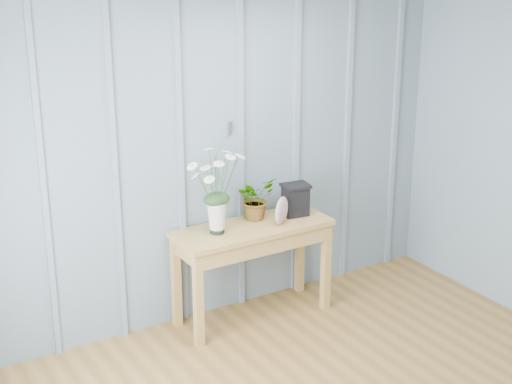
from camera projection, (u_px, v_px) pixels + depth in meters
room_shell at (319, 90)px, 4.44m from camera, size 4.00×4.50×2.50m
sideboard at (253, 240)px, 5.86m from camera, size 1.20×0.45×0.75m
daisy_vase at (216, 178)px, 5.55m from camera, size 0.48×0.36×0.67m
spider_plant at (256, 198)px, 5.91m from camera, size 0.34×0.31×0.32m
felt_disc_vessel at (282, 211)px, 5.82m from camera, size 0.21×0.17×0.21m
carved_box at (295, 199)px, 5.98m from camera, size 0.22×0.19×0.25m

